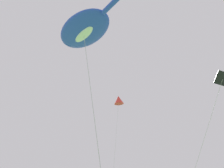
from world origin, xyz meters
The scene contains 3 objects.
big_show_kite centered at (0.16, 13.37, 12.90)m, with size 3.46×9.71×13.36m.
small_kite_bird_shape centered at (4.90, 7.09, 8.11)m, with size 1.05×5.42×8.92m.
small_kite_triangle_green centered at (15.31, 23.50, 15.76)m, with size 3.62×1.67×16.42m.
Camera 1 is at (-7.96, 3.56, 1.90)m, focal length 38.58 mm.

